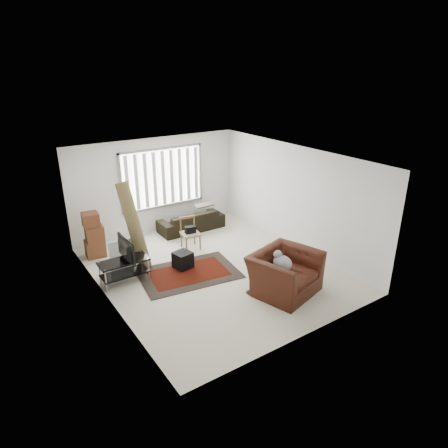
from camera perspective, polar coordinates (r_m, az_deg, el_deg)
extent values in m
plane|color=beige|center=(9.57, -1.51, -6.54)|extent=(6.00, 6.00, 0.00)
cube|color=white|center=(8.62, -1.69, 9.44)|extent=(5.00, 6.00, 0.02)
cube|color=white|center=(11.52, -9.67, 5.45)|extent=(5.00, 0.02, 2.70)
cube|color=white|center=(6.89, 12.02, -6.42)|extent=(5.00, 0.02, 2.70)
cube|color=white|center=(8.06, -16.78, -2.57)|extent=(0.02, 6.00, 2.70)
cube|color=white|center=(10.48, 10.04, 3.75)|extent=(0.02, 6.00, 2.70)
cube|color=white|center=(11.53, -8.78, 6.55)|extent=(2.40, 0.01, 1.60)
cube|color=gray|center=(11.51, -8.74, 6.53)|extent=(2.52, 0.06, 1.72)
cube|color=white|center=(11.48, -8.65, 6.49)|extent=(2.40, 0.02, 1.55)
cube|color=black|center=(9.43, -5.06, -7.02)|extent=(2.43, 1.80, 0.02)
cube|color=#410F05|center=(9.43, -5.06, -6.97)|extent=(1.90, 1.27, 0.00)
cube|color=black|center=(9.09, -14.16, -5.18)|extent=(1.09, 0.49, 0.04)
cube|color=black|center=(9.23, -13.98, -6.86)|extent=(1.05, 0.46, 0.03)
cylinder|color=#B2B2B7|center=(8.91, -16.49, -7.87)|extent=(0.03, 0.03, 0.54)
cylinder|color=#B2B2B7|center=(9.18, -10.69, -6.34)|extent=(0.03, 0.03, 0.54)
cylinder|color=#B2B2B7|center=(9.26, -17.31, -6.77)|extent=(0.03, 0.03, 0.54)
cylinder|color=#B2B2B7|center=(9.52, -11.70, -5.34)|extent=(0.03, 0.03, 0.54)
imported|color=black|center=(8.97, -14.32, -3.61)|extent=(0.11, 0.88, 0.51)
cube|color=black|center=(9.60, -5.91, -5.12)|extent=(0.45, 0.45, 0.39)
cube|color=brown|center=(10.65, -17.91, -3.30)|extent=(0.51, 0.48, 0.43)
cube|color=brown|center=(10.46, -18.02, -1.30)|extent=(0.47, 0.43, 0.39)
cube|color=brown|center=(10.37, -18.54, 0.60)|extent=(0.42, 0.42, 0.34)
cube|color=silver|center=(9.75, -14.47, -4.30)|extent=(0.58, 0.18, 0.74)
cylinder|color=brown|center=(9.59, -12.77, -0.19)|extent=(0.60, 0.93, 2.08)
imported|color=black|center=(11.70, -4.73, 0.88)|extent=(1.94, 0.86, 0.74)
cube|color=#998464|center=(10.49, -4.82, -1.39)|extent=(0.51, 0.51, 0.05)
cylinder|color=brown|center=(10.35, -5.37, -3.01)|extent=(0.04, 0.04, 0.42)
cylinder|color=brown|center=(10.48, -3.43, -2.64)|extent=(0.04, 0.04, 0.42)
cylinder|color=brown|center=(10.68, -6.11, -2.23)|extent=(0.04, 0.04, 0.42)
cylinder|color=brown|center=(10.80, -4.22, -1.88)|extent=(0.04, 0.04, 0.42)
cube|color=brown|center=(10.52, -5.29, 0.96)|extent=(0.43, 0.10, 0.06)
cube|color=brown|center=(10.52, -6.22, -0.12)|extent=(0.05, 0.05, 0.42)
cube|color=brown|center=(10.65, -4.30, 0.22)|extent=(0.05, 0.05, 0.42)
cube|color=black|center=(10.45, -4.84, -0.81)|extent=(0.30, 0.20, 0.18)
imported|color=#3C160C|center=(8.58, 8.67, -6.56)|extent=(1.63, 1.51, 1.01)
ellipsoid|color=#59595B|center=(8.51, 8.73, -5.67)|extent=(0.36, 0.42, 0.25)
sphere|color=#59595B|center=(8.53, 7.71, -4.37)|extent=(0.19, 0.19, 0.19)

